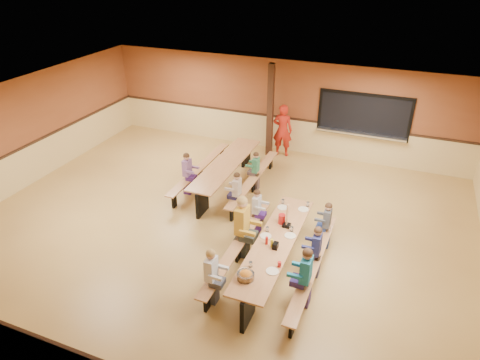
% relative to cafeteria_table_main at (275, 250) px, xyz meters
% --- Properties ---
extents(ground, '(12.00, 12.00, 0.00)m').
position_rel_cafeteria_table_main_xyz_m(ground, '(-1.73, 1.04, -0.53)').
color(ground, olive).
rests_on(ground, ground).
extents(room_envelope, '(12.04, 10.04, 3.02)m').
position_rel_cafeteria_table_main_xyz_m(room_envelope, '(-1.73, 1.04, 0.16)').
color(room_envelope, brown).
rests_on(room_envelope, ground).
extents(kitchen_pass_through, '(2.78, 0.28, 1.38)m').
position_rel_cafeteria_table_main_xyz_m(kitchen_pass_through, '(0.87, 6.00, 0.96)').
color(kitchen_pass_through, black).
rests_on(kitchen_pass_through, ground).
extents(structural_post, '(0.18, 0.18, 3.00)m').
position_rel_cafeteria_table_main_xyz_m(structural_post, '(-1.93, 5.44, 0.97)').
color(structural_post, black).
rests_on(structural_post, ground).
extents(cafeteria_table_main, '(1.91, 3.70, 0.74)m').
position_rel_cafeteria_table_main_xyz_m(cafeteria_table_main, '(0.00, 0.00, 0.00)').
color(cafeteria_table_main, '#AA7143').
rests_on(cafeteria_table_main, ground).
extents(cafeteria_table_second, '(1.91, 3.70, 0.74)m').
position_rel_cafeteria_table_main_xyz_m(cafeteria_table_second, '(-2.38, 2.97, 0.00)').
color(cafeteria_table_second, '#AA7143').
rests_on(cafeteria_table_second, ground).
extents(seated_child_white_left, '(0.37, 0.30, 1.21)m').
position_rel_cafeteria_table_main_xyz_m(seated_child_white_left, '(-0.82, -1.31, 0.08)').
color(seated_child_white_left, silver).
rests_on(seated_child_white_left, ground).
extents(seated_adult_yellow, '(0.49, 0.40, 1.47)m').
position_rel_cafeteria_table_main_xyz_m(seated_adult_yellow, '(-0.83, 0.25, 0.21)').
color(seated_adult_yellow, gold).
rests_on(seated_adult_yellow, ground).
extents(seated_child_grey_left, '(0.33, 0.27, 1.13)m').
position_rel_cafeteria_table_main_xyz_m(seated_child_grey_left, '(-0.83, 1.18, 0.04)').
color(seated_child_grey_left, silver).
rests_on(seated_child_grey_left, ground).
extents(seated_child_teal_right, '(0.40, 0.33, 1.28)m').
position_rel_cafeteria_table_main_xyz_m(seated_child_teal_right, '(0.83, -0.72, 0.12)').
color(seated_child_teal_right, teal).
rests_on(seated_child_teal_right, ground).
extents(seated_child_navy_right, '(0.35, 0.29, 1.18)m').
position_rel_cafeteria_table_main_xyz_m(seated_child_navy_right, '(0.83, 0.17, 0.06)').
color(seated_child_navy_right, navy).
rests_on(seated_child_navy_right, ground).
extents(seated_child_char_right, '(0.33, 0.27, 1.13)m').
position_rel_cafeteria_table_main_xyz_m(seated_child_char_right, '(0.83, 1.22, 0.04)').
color(seated_child_char_right, '#44484E').
rests_on(seated_child_char_right, ground).
extents(seated_child_purple_sec, '(0.37, 0.30, 1.20)m').
position_rel_cafeteria_table_main_xyz_m(seated_child_purple_sec, '(-3.20, 2.21, 0.08)').
color(seated_child_purple_sec, slate).
rests_on(seated_child_purple_sec, ground).
extents(seated_child_green_sec, '(0.33, 0.27, 1.12)m').
position_rel_cafeteria_table_main_xyz_m(seated_child_green_sec, '(-1.55, 3.12, 0.03)').
color(seated_child_green_sec, '#327951').
rests_on(seated_child_green_sec, ground).
extents(seated_child_tan_sec, '(0.35, 0.28, 1.16)m').
position_rel_cafeteria_table_main_xyz_m(seated_child_tan_sec, '(-1.55, 1.74, 0.06)').
color(seated_child_tan_sec, '#B8A692').
rests_on(seated_child_tan_sec, ground).
extents(standing_woman, '(0.66, 0.46, 1.72)m').
position_rel_cafeteria_table_main_xyz_m(standing_woman, '(-1.54, 5.59, 0.34)').
color(standing_woman, red).
rests_on(standing_woman, ground).
extents(punch_pitcher, '(0.16, 0.16, 0.22)m').
position_rel_cafeteria_table_main_xyz_m(punch_pitcher, '(-0.07, 0.68, 0.32)').
color(punch_pitcher, red).
rests_on(punch_pitcher, cafeteria_table_main).
extents(chip_bowl, '(0.32, 0.32, 0.15)m').
position_rel_cafeteria_table_main_xyz_m(chip_bowl, '(-0.16, -1.26, 0.29)').
color(chip_bowl, orange).
rests_on(chip_bowl, cafeteria_table_main).
extents(napkin_dispenser, '(0.10, 0.14, 0.13)m').
position_rel_cafeteria_table_main_xyz_m(napkin_dispenser, '(0.08, -0.21, 0.28)').
color(napkin_dispenser, black).
rests_on(napkin_dispenser, cafeteria_table_main).
extents(condiment_mustard, '(0.06, 0.06, 0.17)m').
position_rel_cafeteria_table_main_xyz_m(condiment_mustard, '(-0.01, -0.18, 0.30)').
color(condiment_mustard, yellow).
rests_on(condiment_mustard, cafeteria_table_main).
extents(condiment_ketchup, '(0.06, 0.06, 0.17)m').
position_rel_cafeteria_table_main_xyz_m(condiment_ketchup, '(-0.13, -0.15, 0.30)').
color(condiment_ketchup, '#B2140F').
rests_on(condiment_ketchup, cafeteria_table_main).
extents(table_paddle, '(0.16, 0.16, 0.56)m').
position_rel_cafeteria_table_main_xyz_m(table_paddle, '(0.07, 0.60, 0.35)').
color(table_paddle, black).
rests_on(table_paddle, cafeteria_table_main).
extents(place_settings, '(0.65, 3.30, 0.11)m').
position_rel_cafeteria_table_main_xyz_m(place_settings, '(0.00, 0.00, 0.27)').
color(place_settings, beige).
rests_on(place_settings, cafeteria_table_main).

